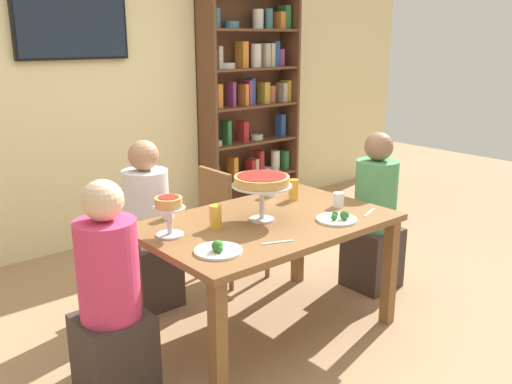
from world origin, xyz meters
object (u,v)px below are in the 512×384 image
television (72,25)px  chair_far_right (227,218)px  cutlery_fork_near (277,242)px  diner_far_left (148,237)px  deep_dish_pizza_stand (262,183)px  water_glass_clear_spare (338,200)px  cutlery_knife_near (370,212)px  bookshelf (249,101)px  diner_head_west (111,309)px  beer_glass_amber_tall (216,217)px  water_glass_clear_near (168,210)px  diner_head_east (374,223)px  personal_pizza_stand (169,209)px  water_glass_clear_far (271,188)px  salad_plate_near_diner (218,249)px  dining_table (267,235)px  salad_plate_far_diner (338,218)px  beer_glass_amber_short (294,190)px

television → chair_far_right: bearing=-69.0°
cutlery_fork_near → television: bearing=112.4°
diner_far_left → deep_dish_pizza_stand: diner_far_left is taller
water_glass_clear_spare → cutlery_knife_near: size_ratio=0.51×
bookshelf → water_glass_clear_spare: bookshelf is taller
diner_head_west → cutlery_fork_near: 0.90m
television → deep_dish_pizza_stand: size_ratio=2.63×
beer_glass_amber_tall → cutlery_knife_near: 0.97m
water_glass_clear_near → cutlery_knife_near: water_glass_clear_near is taller
deep_dish_pizza_stand → bookshelf: bearing=51.9°
diner_head_east → personal_pizza_stand: size_ratio=5.20×
cutlery_knife_near → water_glass_clear_far: bearing=88.0°
salad_plate_near_diner → deep_dish_pizza_stand: bearing=25.7°
deep_dish_pizza_stand → diner_head_east: bearing=-0.9°
salad_plate_near_diner → water_glass_clear_near: size_ratio=2.39×
water_glass_clear_far → cutlery_knife_near: 0.71m
chair_far_right → deep_dish_pizza_stand: size_ratio=2.47×
chair_far_right → salad_plate_near_diner: 1.33m
salad_plate_near_diner → water_glass_clear_near: bearing=81.6°
water_glass_clear_spare → cutlery_knife_near: (0.05, -0.21, -0.04)m
personal_pizza_stand → beer_glass_amber_tall: personal_pizza_stand is taller
dining_table → salad_plate_far_diner: bearing=-42.7°
water_glass_clear_spare → cutlery_fork_near: size_ratio=0.51×
personal_pizza_stand → cutlery_fork_near: size_ratio=1.23×
diner_head_east → water_glass_clear_far: size_ratio=9.90×
personal_pizza_stand → water_glass_clear_far: bearing=13.4°
chair_far_right → cutlery_knife_near: chair_far_right is taller
chair_far_right → beer_glass_amber_short: 0.67m
beer_glass_amber_tall → bookshelf: bearing=46.2°
television → diner_head_west: size_ratio=0.81×
dining_table → water_glass_clear_far: 0.53m
diner_head_east → water_glass_clear_near: size_ratio=11.24×
television → water_glass_clear_near: 2.03m
salad_plate_near_diner → salad_plate_far_diner: bearing=-3.9°
diner_far_left → personal_pizza_stand: bearing=-18.8°
diner_head_east → deep_dish_pizza_stand: diner_head_east is taller
diner_head_east → personal_pizza_stand: 1.67m
diner_head_west → water_glass_clear_near: bearing=33.5°
salad_plate_far_diner → cutlery_fork_near: (-0.51, -0.03, -0.01)m
diner_head_west → water_glass_clear_far: size_ratio=9.90×
salad_plate_near_diner → cutlery_knife_near: salad_plate_near_diner is taller
bookshelf → cutlery_fork_near: bookshelf is taller
personal_pizza_stand → cutlery_fork_near: 0.61m
cutlery_fork_near → personal_pizza_stand: bearing=151.5°
television → salad_plate_far_diner: bearing=-77.8°
diner_head_west → beer_glass_amber_tall: bearing=4.9°
personal_pizza_stand → salad_plate_far_diner: personal_pizza_stand is taller
diner_head_west → beer_glass_amber_short: (1.42, 0.18, 0.32)m
bookshelf → cutlery_fork_near: bearing=-126.8°
cutlery_knife_near → diner_head_west: bearing=148.4°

